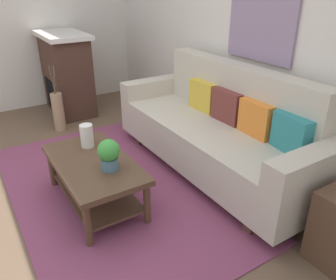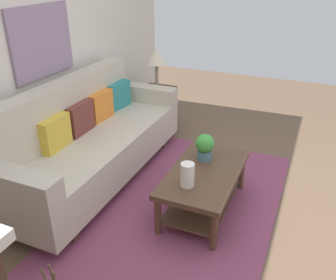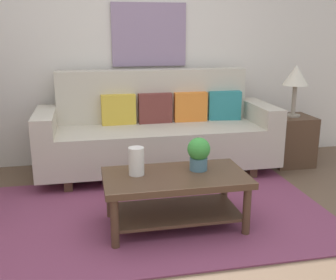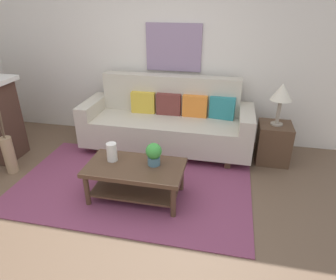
{
  "view_description": "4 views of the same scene",
  "coord_description": "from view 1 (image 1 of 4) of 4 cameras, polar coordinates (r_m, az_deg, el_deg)",
  "views": [
    {
      "loc": [
        2.58,
        -0.51,
        1.84
      ],
      "look_at": [
        0.39,
        0.87,
        0.59
      ],
      "focal_mm": 35.91,
      "sensor_mm": 36.0,
      "label": 1
    },
    {
      "loc": [
        -2.58,
        -0.51,
        2.14
      ],
      "look_at": [
        0.34,
        0.74,
        0.56
      ],
      "focal_mm": 38.23,
      "sensor_mm": 36.0,
      "label": 2
    },
    {
      "loc": [
        -0.53,
        -2.57,
        1.51
      ],
      "look_at": [
        0.2,
        0.95,
        0.52
      ],
      "focal_mm": 43.42,
      "sensor_mm": 36.0,
      "label": 3
    },
    {
      "loc": [
        1.09,
        -2.44,
        2.16
      ],
      "look_at": [
        0.39,
        0.82,
        0.52
      ],
      "focal_mm": 31.88,
      "sensor_mm": 36.0,
      "label": 4
    }
  ],
  "objects": [
    {
      "name": "potted_plant_tabletop",
      "position": [
        2.73,
        -9.99,
        -2.31
      ],
      "size": [
        0.18,
        0.18,
        0.26
      ],
      "color": "slate",
      "rests_on": "coffee_table"
    },
    {
      "name": "throw_pillow_teal",
      "position": [
        2.95,
        20.2,
        0.97
      ],
      "size": [
        0.37,
        0.17,
        0.32
      ],
      "primitive_type": "cube",
      "rotation": [
        0.0,
        0.0,
        -0.13
      ],
      "color": "teal",
      "rests_on": "couch"
    },
    {
      "name": "ground_plane",
      "position": [
        3.21,
        -17.46,
        -10.55
      ],
      "size": [
        9.67,
        9.67,
        0.0
      ],
      "primitive_type": "plane",
      "color": "brown"
    },
    {
      "name": "floor_vase_branch_c",
      "position": [
        4.53,
        -19.1,
        9.61
      ],
      "size": [
        0.01,
        0.04,
        0.36
      ],
      "primitive_type": "cylinder",
      "rotation": [
        0.08,
        0.0,
        0.0
      ],
      "color": "brown",
      "rests_on": "floor_vase"
    },
    {
      "name": "area_rug",
      "position": [
        3.33,
        -9.17,
        -8.07
      ],
      "size": [
        2.9,
        1.77,
        0.01
      ],
      "primitive_type": "cube",
      "color": "#843D5B",
      "rests_on": "ground_plane"
    },
    {
      "name": "wall_left",
      "position": [
        5.59,
        -22.71,
        18.91
      ],
      "size": [
        0.1,
        5.06,
        2.7
      ],
      "primitive_type": "cube",
      "color": "silver",
      "rests_on": "ground_plane"
    },
    {
      "name": "couch",
      "position": [
        3.46,
        8.21,
        1.45
      ],
      "size": [
        2.47,
        0.84,
        1.08
      ],
      "color": "beige",
      "rests_on": "ground_plane"
    },
    {
      "name": "fireplace",
      "position": [
        5.2,
        -16.82,
        10.74
      ],
      "size": [
        1.02,
        0.58,
        1.16
      ],
      "color": "#472D23",
      "rests_on": "ground_plane"
    },
    {
      "name": "tabletop_vase",
      "position": [
        3.16,
        -13.61,
        0.7
      ],
      "size": [
        0.12,
        0.12,
        0.22
      ],
      "primitive_type": "cylinder",
      "color": "white",
      "rests_on": "coffee_table"
    },
    {
      "name": "floor_vase_branch_a",
      "position": [
        4.51,
        -18.79,
        9.58
      ],
      "size": [
        0.02,
        0.05,
        0.36
      ],
      "primitive_type": "cylinder",
      "rotation": [
        -0.09,
        -0.01,
        0.0
      ],
      "color": "brown",
      "rests_on": "floor_vase"
    },
    {
      "name": "wall_back",
      "position": [
        3.71,
        13.62,
        17.51
      ],
      "size": [
        5.67,
        0.1,
        2.7
      ],
      "primitive_type": "cube",
      "color": "silver",
      "rests_on": "ground_plane"
    },
    {
      "name": "floor_vase_branch_b",
      "position": [
        4.54,
        -18.68,
        9.7
      ],
      "size": [
        0.02,
        0.04,
        0.36
      ],
      "primitive_type": "cylinder",
      "rotation": [
        -0.09,
        -0.03,
        0.0
      ],
      "color": "brown",
      "rests_on": "floor_vase"
    },
    {
      "name": "throw_pillow_orange",
      "position": [
        3.18,
        14.76,
        3.51
      ],
      "size": [
        0.36,
        0.13,
        0.32
      ],
      "primitive_type": "cube",
      "rotation": [
        0.0,
        0.0,
        -0.03
      ],
      "color": "orange",
      "rests_on": "couch"
    },
    {
      "name": "throw_pillow_mustard",
      "position": [
        3.72,
        6.03,
        7.48
      ],
      "size": [
        0.36,
        0.13,
        0.32
      ],
      "primitive_type": "cube",
      "rotation": [
        0.0,
        0.0,
        0.04
      ],
      "color": "gold",
      "rests_on": "couch"
    },
    {
      "name": "floor_vase",
      "position": [
        4.66,
        -18.11,
        4.53
      ],
      "size": [
        0.15,
        0.15,
        0.51
      ],
      "primitive_type": "cylinder",
      "color": "tan",
      "rests_on": "ground_plane"
    },
    {
      "name": "framed_painting",
      "position": [
        3.5,
        15.48,
        18.42
      ],
      "size": [
        0.83,
        0.03,
        0.69
      ],
      "primitive_type": "cube",
      "color": "gray"
    },
    {
      "name": "throw_pillow_maroon",
      "position": [
        3.44,
        10.07,
        5.67
      ],
      "size": [
        0.36,
        0.13,
        0.32
      ],
      "primitive_type": "cube",
      "rotation": [
        0.0,
        0.0,
        0.01
      ],
      "color": "brown",
      "rests_on": "couch"
    },
    {
      "name": "coffee_table",
      "position": [
        3.0,
        -12.42,
        -5.42
      ],
      "size": [
        1.1,
        0.6,
        0.43
      ],
      "color": "#513826",
      "rests_on": "ground_plane"
    }
  ]
}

